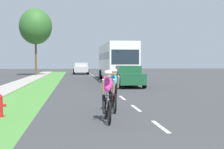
% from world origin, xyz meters
% --- Properties ---
extents(ground_plane, '(120.00, 120.00, 0.00)m').
position_xyz_m(ground_plane, '(0.00, 20.00, 0.00)').
color(ground_plane, '#38383A').
extents(grass_verge, '(2.33, 70.00, 0.01)m').
position_xyz_m(grass_verge, '(-4.86, 20.00, 0.00)').
color(grass_verge, '#478438').
rests_on(grass_verge, ground_plane).
extents(sidewalk_concrete, '(1.74, 70.00, 0.10)m').
position_xyz_m(sidewalk_concrete, '(-6.89, 20.00, 0.00)').
color(sidewalk_concrete, '#9E998E').
rests_on(sidewalk_concrete, ground_plane).
extents(lane_markings_center, '(0.12, 54.07, 0.01)m').
position_xyz_m(lane_markings_center, '(0.00, 24.00, 0.00)').
color(lane_markings_center, white).
rests_on(lane_markings_center, ground_plane).
extents(cyclist_lead, '(0.42, 1.72, 1.58)m').
position_xyz_m(cyclist_lead, '(-1.40, 6.26, 0.81)').
color(cyclist_lead, black).
rests_on(cyclist_lead, ground_plane).
extents(cyclist_trailing, '(0.42, 1.72, 1.58)m').
position_xyz_m(cyclist_trailing, '(-0.99, 8.34, 0.81)').
color(cyclist_trailing, black).
rests_on(cyclist_trailing, ground_plane).
extents(sedan_dark_green, '(1.98, 4.30, 1.52)m').
position_xyz_m(sedan_dark_green, '(1.47, 19.92, 0.77)').
color(sedan_dark_green, '#194C2D').
rests_on(sedan_dark_green, ground_plane).
extents(bus_white, '(2.78, 11.60, 3.48)m').
position_xyz_m(bus_white, '(1.66, 28.44, 1.98)').
color(bus_white, silver).
rests_on(bus_white, ground_plane).
extents(pickup_silver, '(2.22, 5.10, 1.64)m').
position_xyz_m(pickup_silver, '(-1.42, 44.60, 0.83)').
color(pickup_silver, '#A5A8AD').
rests_on(pickup_silver, ground_plane).
extents(street_tree_far, '(4.19, 4.19, 8.64)m').
position_xyz_m(street_tree_far, '(-7.30, 40.36, 6.32)').
color(street_tree_far, brown).
rests_on(street_tree_far, ground_plane).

